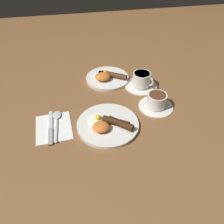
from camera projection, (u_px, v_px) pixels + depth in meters
name	position (u px, v px, depth m)	size (l,w,h in m)	color
ground_plane	(108.00, 126.00, 0.91)	(3.00, 3.00, 0.00)	brown
breakfast_plate_near	(108.00, 124.00, 0.90)	(0.26, 0.26, 0.05)	silver
breakfast_plate_far	(107.00, 77.00, 1.17)	(0.23, 0.23, 0.05)	silver
teacup_near	(157.00, 102.00, 0.99)	(0.16, 0.16, 0.07)	silver
teacup_far	(142.00, 81.00, 1.11)	(0.17, 0.17, 0.08)	silver
napkin	(54.00, 127.00, 0.90)	(0.14, 0.17, 0.01)	white
knife	(51.00, 129.00, 0.89)	(0.02, 0.20, 0.01)	silver
spoon	(57.00, 118.00, 0.94)	(0.04, 0.19, 0.01)	silver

